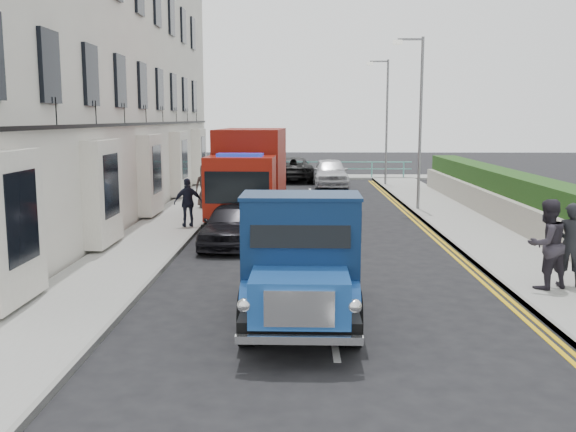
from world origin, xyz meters
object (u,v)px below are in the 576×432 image
Objects in this scene: lamp_mid at (418,113)px; pedestrian_east_near at (571,245)px; lamp_far at (385,115)px; parked_car_front at (232,224)px; bedford_lorry at (301,268)px; red_lorry at (250,174)px.

pedestrian_east_near is (1.20, -12.29, -2.94)m from lamp_mid.
lamp_far is 1.82× the size of parked_car_front.
parked_car_front is (-6.78, -7.30, -3.34)m from lamp_mid.
lamp_mid is 10.51m from parked_car_front.
lamp_far reaches higher than bedford_lorry.
lamp_far is at bearing -65.40° from pedestrian_east_near.
bedford_lorry is at bearing -69.65° from parked_car_front.
bedford_lorry reaches higher than pedestrian_east_near.
bedford_lorry is at bearing -79.06° from red_lorry.
pedestrian_east_near is (1.20, -22.29, -2.94)m from lamp_far.
lamp_far is 25.58m from bedford_lorry.
lamp_mid is 1.06× the size of red_lorry.
parked_car_front is at bearing 105.54° from bedford_lorry.
bedford_lorry is (-4.76, -14.97, -2.87)m from lamp_mid.
red_lorry is (-6.55, -3.36, -2.18)m from lamp_mid.
parked_car_front is at bearing -111.39° from lamp_far.
lamp_far reaches higher than red_lorry.
pedestrian_east_near is at bearing 25.02° from bedford_lorry.
pedestrian_east_near is (7.74, -8.93, -0.77)m from red_lorry.
lamp_mid is at bearing -62.92° from pedestrian_east_near.
red_lorry is at bearing 99.55° from bedford_lorry.
parked_car_front is (-2.02, 7.67, -0.47)m from bedford_lorry.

